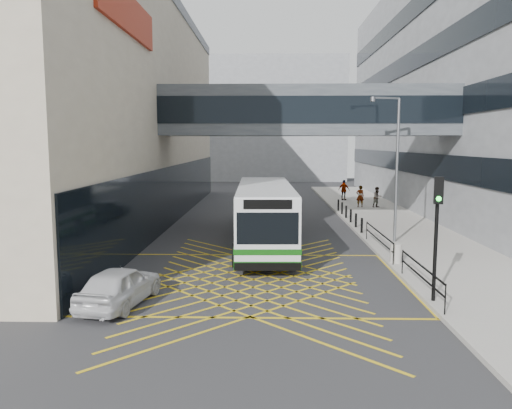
# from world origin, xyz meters

# --- Properties ---
(ground) EXTENTS (120.00, 120.00, 0.00)m
(ground) POSITION_xyz_m (0.00, 0.00, 0.00)
(ground) COLOR #333335
(building_whsmith) EXTENTS (24.17, 42.00, 16.00)m
(building_whsmith) POSITION_xyz_m (-17.98, 16.00, 8.00)
(building_whsmith) COLOR #BEAF94
(building_whsmith) RESTS_ON ground
(building_far) EXTENTS (28.00, 16.00, 18.00)m
(building_far) POSITION_xyz_m (-2.00, 60.00, 9.00)
(building_far) COLOR gray
(building_far) RESTS_ON ground
(skybridge) EXTENTS (20.00, 4.10, 3.00)m
(skybridge) POSITION_xyz_m (3.00, 12.00, 7.50)
(skybridge) COLOR #454A4F
(skybridge) RESTS_ON ground
(pavement) EXTENTS (6.00, 54.00, 0.16)m
(pavement) POSITION_xyz_m (9.00, 15.00, 0.08)
(pavement) COLOR #ABA69D
(pavement) RESTS_ON ground
(box_junction) EXTENTS (12.00, 9.00, 0.01)m
(box_junction) POSITION_xyz_m (0.00, 0.00, 0.00)
(box_junction) COLOR gold
(box_junction) RESTS_ON ground
(bus) EXTENTS (3.25, 12.13, 3.38)m
(bus) POSITION_xyz_m (0.41, 6.10, 1.81)
(bus) COLOR silver
(bus) RESTS_ON ground
(car_white) EXTENTS (2.57, 4.67, 1.41)m
(car_white) POSITION_xyz_m (-4.50, -3.35, 0.70)
(car_white) COLOR silver
(car_white) RESTS_ON ground
(car_dark) EXTENTS (2.18, 4.62, 1.40)m
(car_dark) POSITION_xyz_m (-0.58, 15.19, 0.70)
(car_dark) COLOR black
(car_dark) RESTS_ON ground
(car_silver) EXTENTS (1.81, 4.13, 1.28)m
(car_silver) POSITION_xyz_m (-0.40, 17.97, 0.64)
(car_silver) COLOR #A1A3A9
(car_silver) RESTS_ON ground
(traffic_light) EXTENTS (0.33, 0.51, 4.28)m
(traffic_light) POSITION_xyz_m (6.23, -3.19, 2.94)
(traffic_light) COLOR black
(traffic_light) RESTS_ON pavement
(street_lamp) EXTENTS (1.75, 0.70, 7.79)m
(street_lamp) POSITION_xyz_m (7.37, 7.24, 4.60)
(street_lamp) COLOR slate
(street_lamp) RESTS_ON pavement
(litter_bin) EXTENTS (0.51, 0.51, 0.87)m
(litter_bin) POSITION_xyz_m (6.36, 2.40, 0.60)
(litter_bin) COLOR #ADA89E
(litter_bin) RESTS_ON pavement
(kerb_railings) EXTENTS (0.05, 12.54, 1.00)m
(kerb_railings) POSITION_xyz_m (6.15, 1.78, 0.88)
(kerb_railings) COLOR black
(kerb_railings) RESTS_ON pavement
(bollards) EXTENTS (0.14, 10.14, 0.90)m
(bollards) POSITION_xyz_m (6.25, 15.00, 0.61)
(bollards) COLOR black
(bollards) RESTS_ON pavement
(pedestrian_a) EXTENTS (0.74, 0.54, 1.82)m
(pedestrian_a) POSITION_xyz_m (8.41, 22.33, 1.07)
(pedestrian_a) COLOR gray
(pedestrian_a) RESTS_ON pavement
(pedestrian_b) EXTENTS (0.96, 0.79, 1.71)m
(pedestrian_b) POSITION_xyz_m (9.82, 22.12, 1.01)
(pedestrian_b) COLOR gray
(pedestrian_b) RESTS_ON pavement
(pedestrian_c) EXTENTS (1.25, 1.08, 1.93)m
(pedestrian_c) POSITION_xyz_m (7.81, 27.34, 1.12)
(pedestrian_c) COLOR gray
(pedestrian_c) RESTS_ON pavement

